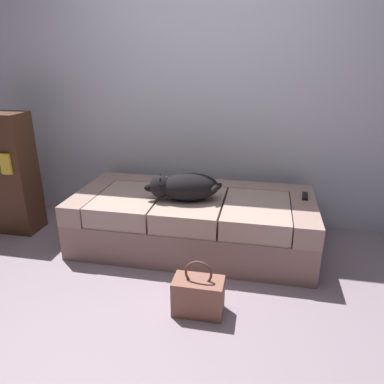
{
  "coord_description": "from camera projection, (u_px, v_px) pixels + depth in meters",
  "views": [
    {
      "loc": [
        0.55,
        -1.75,
        1.56
      ],
      "look_at": [
        0.0,
        0.97,
        0.51
      ],
      "focal_mm": 34.2,
      "sensor_mm": 36.0,
      "label": 1
    }
  ],
  "objects": [
    {
      "name": "ground_plane",
      "position": [
        161.0,
        324.0,
        2.26
      ],
      "size": [
        10.0,
        10.0,
        0.0
      ],
      "primitive_type": "plane",
      "color": "gray"
    },
    {
      "name": "couch",
      "position": [
        193.0,
        221.0,
        3.12
      ],
      "size": [
        1.98,
        0.92,
        0.46
      ],
      "color": "#8E6B65",
      "rests_on": "ground"
    },
    {
      "name": "dog_dark",
      "position": [
        184.0,
        187.0,
        2.91
      ],
      "size": [
        0.63,
        0.38,
        0.22
      ],
      "color": "black",
      "rests_on": "couch"
    },
    {
      "name": "handbag",
      "position": [
        198.0,
        295.0,
        2.32
      ],
      "size": [
        0.32,
        0.18,
        0.38
      ],
      "color": "#8E5949",
      "rests_on": "ground"
    },
    {
      "name": "back_wall",
      "position": [
        207.0,
        74.0,
        3.28
      ],
      "size": [
        6.4,
        0.1,
        2.8
      ],
      "primitive_type": "cube",
      "color": "silver",
      "rests_on": "ground"
    },
    {
      "name": "tv_remote",
      "position": [
        305.0,
        196.0,
        2.99
      ],
      "size": [
        0.06,
        0.15,
        0.02
      ],
      "primitive_type": "cube",
      "rotation": [
        0.0,
        0.0,
        -0.1
      ],
      "color": "black",
      "rests_on": "couch"
    },
    {
      "name": "bookshelf",
      "position": [
        3.0,
        173.0,
        3.32
      ],
      "size": [
        0.56,
        0.3,
        1.1
      ],
      "color": "#47291A",
      "rests_on": "ground"
    }
  ]
}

